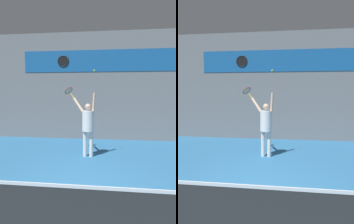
% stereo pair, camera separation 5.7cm
% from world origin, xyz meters
% --- Properties ---
extents(ground_plane, '(18.00, 18.00, 0.00)m').
position_xyz_m(ground_plane, '(0.00, 0.00, 0.00)').
color(ground_plane, teal).
extents(back_wall, '(18.00, 0.10, 5.00)m').
position_xyz_m(back_wall, '(0.00, 5.61, 2.50)').
color(back_wall, slate).
rests_on(back_wall, ground_plane).
extents(sponsor_banner, '(7.26, 0.02, 0.99)m').
position_xyz_m(sponsor_banner, '(0.00, 5.55, 3.67)').
color(sponsor_banner, '#195B9E').
extents(scoreboard_clock, '(0.54, 0.05, 0.54)m').
position_xyz_m(scoreboard_clock, '(-1.74, 5.53, 3.67)').
color(scoreboard_clock, black).
extents(court_net, '(7.35, 0.07, 1.06)m').
position_xyz_m(court_net, '(0.00, -1.73, 0.50)').
color(court_net, '#333333').
rests_on(court_net, ground_plane).
extents(tennis_player, '(0.88, 0.55, 2.22)m').
position_xyz_m(tennis_player, '(-0.21, 2.75, 1.16)').
color(tennis_player, white).
rests_on(tennis_player, ground_plane).
extents(tennis_racket, '(0.44, 0.42, 0.41)m').
position_xyz_m(tennis_racket, '(-0.96, 3.17, 2.28)').
color(tennis_racket, yellow).
extents(tennis_ball, '(0.07, 0.07, 0.07)m').
position_xyz_m(tennis_ball, '(0.01, 2.72, 2.95)').
color(tennis_ball, '#CCDB2D').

